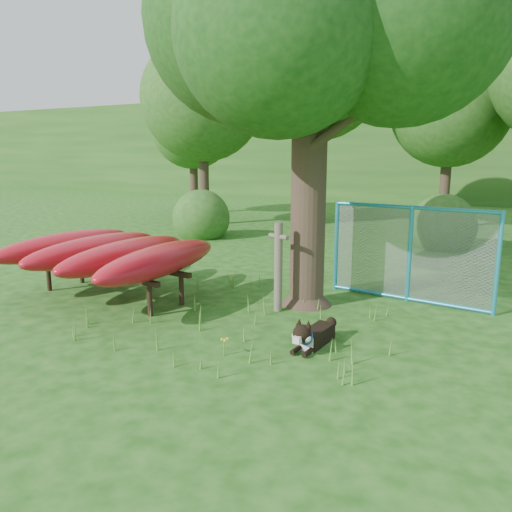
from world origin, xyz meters
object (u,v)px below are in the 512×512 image
at_px(kayak_rack, 110,252).
at_px(fence_section, 410,254).
at_px(husky_dog, 312,336).
at_px(oak_tree, 312,1).

height_order(kayak_rack, fence_section, fence_section).
xyz_separation_m(kayak_rack, husky_dog, (4.10, -0.60, -0.67)).
xyz_separation_m(oak_tree, husky_dog, (0.83, -1.87, -4.72)).
bearing_deg(oak_tree, kayak_rack, -158.74).
bearing_deg(husky_dog, oak_tree, 118.97).
distance_m(oak_tree, fence_section, 4.42).
xyz_separation_m(oak_tree, fence_section, (1.54, 0.96, -4.03)).
bearing_deg(kayak_rack, fence_section, 32.01).
bearing_deg(fence_section, kayak_rack, -146.61).
relative_size(oak_tree, husky_dog, 6.86).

